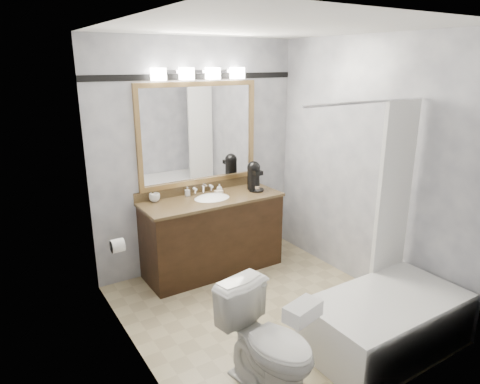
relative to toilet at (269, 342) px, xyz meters
The scene contains 15 objects.
room 1.30m from the toilet, 55.29° to the left, with size 2.42×2.62×2.52m.
vanity 1.89m from the toilet, 73.20° to the left, with size 1.53×0.58×0.97m.
mirror 2.42m from the toilet, 75.25° to the left, with size 1.40×0.04×1.10m.
vanity_light_bar 2.73m from the toilet, 74.87° to the left, with size 1.02×0.14×0.12m.
accent_stripe 2.76m from the toilet, 75.33° to the left, with size 2.40×0.01×0.06m, color black.
bathtub 1.11m from the toilet, ahead, with size 1.30×0.75×1.96m.
tp_roll 1.60m from the toilet, 112.31° to the left, with size 0.12×0.12×0.11m, color white.
toilet is the anchor object (origin of this frame).
tissue_box 0.54m from the toilet, 90.00° to the right, with size 0.24×0.13×0.10m, color white.
coffee_maker 2.21m from the toilet, 58.91° to the left, with size 0.17×0.22×0.33m.
cup_left 2.08m from the toilet, 90.55° to the left, with size 0.11×0.11×0.09m, color white.
cup_right 2.07m from the toilet, 90.60° to the left, with size 0.09×0.09×0.08m, color white.
soap_bottle_a 2.10m from the toilet, 79.97° to the left, with size 0.05×0.05×0.10m, color white.
soap_bottle_b 2.17m from the toilet, 69.55° to the left, with size 0.06×0.06×0.08m, color white.
soap_bar 2.10m from the toilet, 70.05° to the left, with size 0.09×0.05×0.03m, color beige.
Camera 1 is at (-2.07, -2.83, 2.25)m, focal length 32.00 mm.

